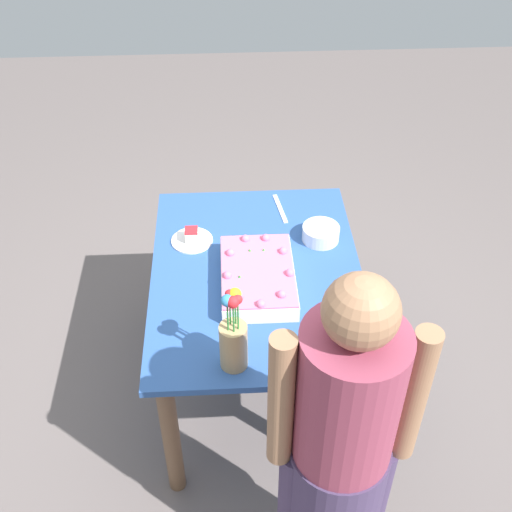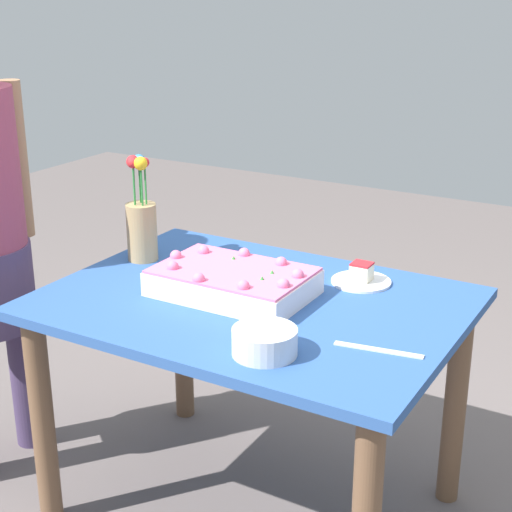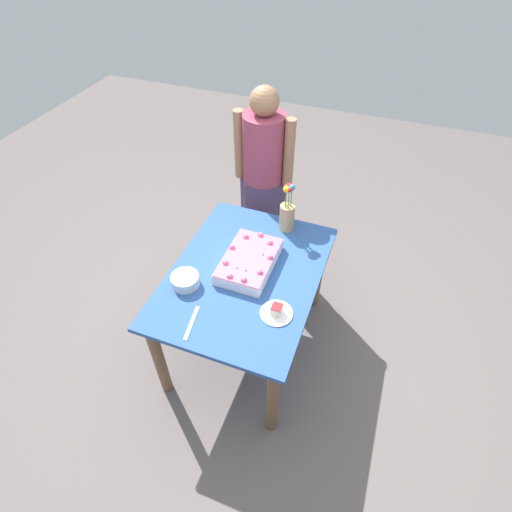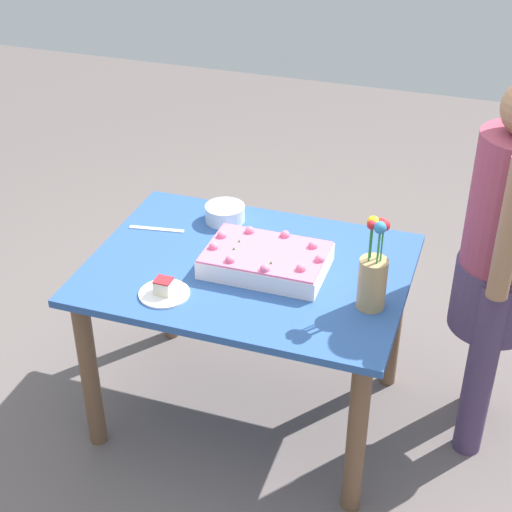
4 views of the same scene
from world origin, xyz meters
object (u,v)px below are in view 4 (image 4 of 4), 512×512
Objects in this scene: serving_plate_with_slice at (164,291)px; flower_vase at (373,275)px; sheet_cake at (266,259)px; cake_knife at (157,229)px; fruit_bowl at (225,213)px; person_standing at (504,250)px.

serving_plate_with_slice is 0.52× the size of flower_vase.
cake_knife is at bearing 165.34° from sheet_cake.
person_standing reaches higher than fruit_bowl.
fruit_bowl is at bearing 88.21° from serving_plate_with_slice.
person_standing is at bearing -4.58° from fruit_bowl.
fruit_bowl is (0.02, 0.57, 0.02)m from serving_plate_with_slice.
serving_plate_with_slice is at bearing 23.20° from person_standing.
cake_knife is at bearing 118.24° from serving_plate_with_slice.
person_standing reaches higher than cake_knife.
fruit_bowl reaches higher than cake_knife.
sheet_cake is at bearing 165.31° from flower_vase.
flower_vase is 2.14× the size of fruit_bowl.
sheet_cake is 1.99× the size of cake_knife.
serving_plate_with_slice is 0.81× the size of cake_knife.
person_standing reaches higher than sheet_cake.
fruit_bowl is 0.11× the size of person_standing.
serving_plate_with_slice is at bearing -166.82° from flower_vase.
flower_vase is (0.71, 0.17, 0.11)m from serving_plate_with_slice.
person_standing is (1.10, -0.09, 0.09)m from fruit_bowl.
fruit_bowl is (0.24, 0.16, 0.03)m from cake_knife.
serving_plate_with_slice is 0.74m from flower_vase.
fruit_bowl is at bearing 149.81° from flower_vase.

